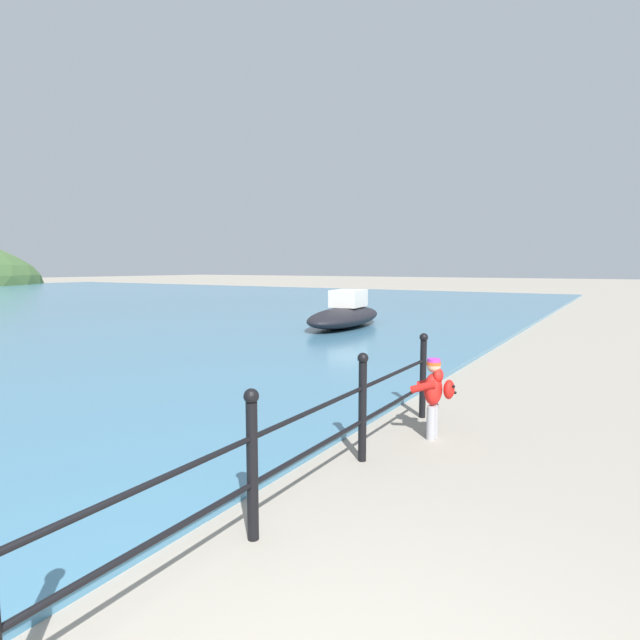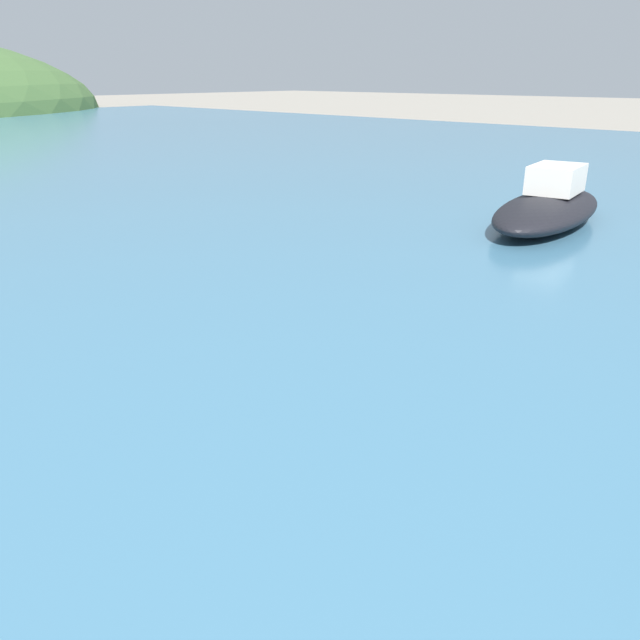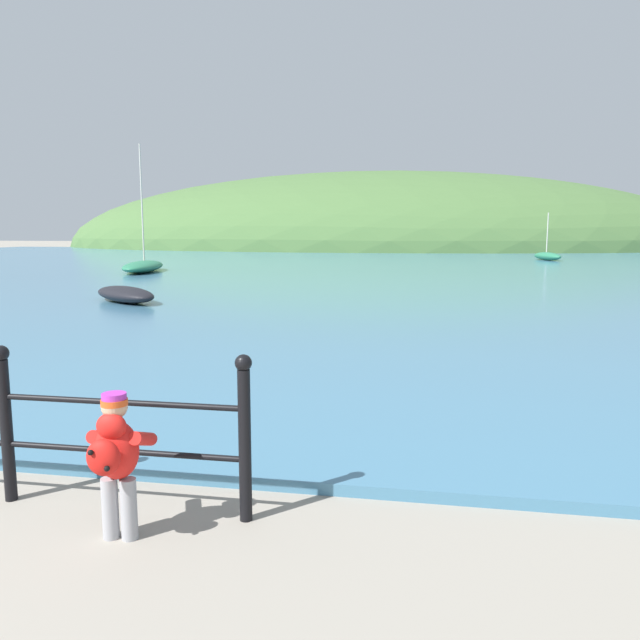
% 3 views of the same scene
% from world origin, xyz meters
% --- Properties ---
extents(boat_far_right, '(5.05, 2.40, 1.24)m').
position_xyz_m(boat_far_right, '(13.54, 7.32, 0.50)').
color(boat_far_right, black).
rests_on(boat_far_right, water).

